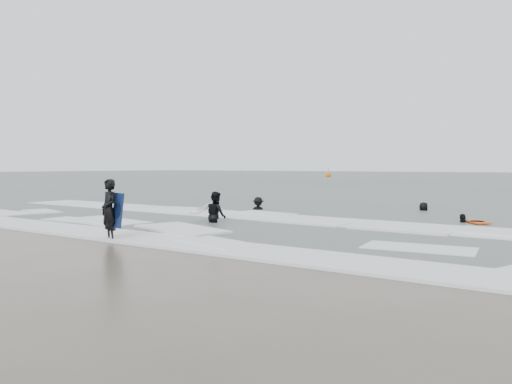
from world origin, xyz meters
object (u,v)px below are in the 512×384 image
Objects in this scene: surfer_centre at (109,241)px; buoy at (328,175)px; surfer_wading at (216,224)px; surfer_right_near at (463,224)px; surfer_right_far at (423,212)px; surfer_breaker at (258,211)px.

surfer_centre is 1.05× the size of buoy.
surfer_wading reaches higher than surfer_right_near.
surfer_centre is 1.14× the size of surfer_right_near.
buoy reaches higher than surfer_right_far.
surfer_wading is 1.13× the size of surfer_right_near.
surfer_right_near is 73.11m from buoy.
surfer_breaker is 0.98× the size of surfer_right_near.
surfer_right_far is 68.30m from buoy.
buoy is (-30.34, 72.69, 0.42)m from surfer_centre.
surfer_right_far is (6.35, 4.01, 0.00)m from surfer_breaker.
surfer_wading is 74.24m from buoy.
buoy is at bearing -84.06° from surfer_right_near.
surfer_right_far is at bearing 87.53° from surfer_centre.
buoy is (-28.44, 62.79, 0.42)m from surfer_breaker.
buoy is at bearing -35.96° from surfer_wading.
surfer_wading reaches higher than surfer_breaker.
surfer_right_far is (-2.61, 4.04, 0.00)m from surfer_right_near.
surfer_centre reaches higher than surfer_right_far.
surfer_right_far is at bearing -59.38° from buoy.
surfer_right_near is (7.06, 9.88, 0.00)m from surfer_centre.
surfer_right_near is 0.92× the size of buoy.
surfer_wading reaches higher than surfer_right_far.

